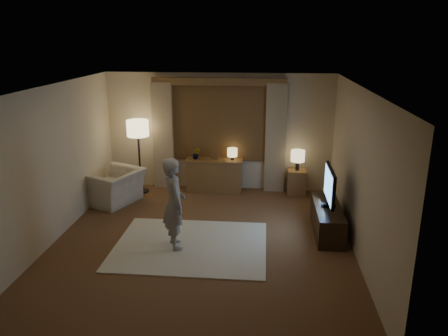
# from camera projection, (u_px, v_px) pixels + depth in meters

# --- Properties ---
(room) EXTENTS (5.04, 5.54, 2.64)m
(room) POSITION_uv_depth(u_px,v_px,m) (205.00, 158.00, 7.54)
(room) COLOR brown
(room) RESTS_ON ground
(rug) EXTENTS (2.50, 2.00, 0.02)m
(rug) POSITION_uv_depth(u_px,v_px,m) (191.00, 245.00, 7.27)
(rug) COLOR beige
(rug) RESTS_ON floor
(sideboard) EXTENTS (1.20, 0.40, 0.70)m
(sideboard) POSITION_uv_depth(u_px,v_px,m) (214.00, 176.00, 9.74)
(sideboard) COLOR brown
(sideboard) RESTS_ON floor
(picture_frame) EXTENTS (0.16, 0.02, 0.20)m
(picture_frame) POSITION_uv_depth(u_px,v_px,m) (214.00, 157.00, 9.61)
(picture_frame) COLOR brown
(picture_frame) RESTS_ON sideboard
(plant) EXTENTS (0.17, 0.13, 0.30)m
(plant) POSITION_uv_depth(u_px,v_px,m) (196.00, 154.00, 9.63)
(plant) COLOR #999999
(plant) RESTS_ON sideboard
(table_lamp_sideboard) EXTENTS (0.22, 0.22, 0.30)m
(table_lamp_sideboard) POSITION_uv_depth(u_px,v_px,m) (232.00, 153.00, 9.54)
(table_lamp_sideboard) COLOR black
(table_lamp_sideboard) RESTS_ON sideboard
(floor_lamp) EXTENTS (0.47, 0.47, 1.62)m
(floor_lamp) POSITION_uv_depth(u_px,v_px,m) (138.00, 132.00, 9.40)
(floor_lamp) COLOR black
(floor_lamp) RESTS_ON floor
(armchair) EXTENTS (1.28, 1.35, 0.70)m
(armchair) POSITION_uv_depth(u_px,v_px,m) (114.00, 187.00, 9.06)
(armchair) COLOR beige
(armchair) RESTS_ON floor
(side_table) EXTENTS (0.40, 0.40, 0.56)m
(side_table) POSITION_uv_depth(u_px,v_px,m) (296.00, 182.00, 9.55)
(side_table) COLOR brown
(side_table) RESTS_ON floor
(table_lamp_side) EXTENTS (0.30, 0.30, 0.44)m
(table_lamp_side) POSITION_uv_depth(u_px,v_px,m) (298.00, 156.00, 9.38)
(table_lamp_side) COLOR black
(table_lamp_side) RESTS_ON side_table
(tv_stand) EXTENTS (0.45, 1.40, 0.50)m
(tv_stand) POSITION_uv_depth(u_px,v_px,m) (327.00, 220.00, 7.68)
(tv_stand) COLOR black
(tv_stand) RESTS_ON floor
(tv) EXTENTS (0.24, 0.97, 0.70)m
(tv) POSITION_uv_depth(u_px,v_px,m) (330.00, 186.00, 7.49)
(tv) COLOR black
(tv) RESTS_ON tv_stand
(person) EXTENTS (0.55, 0.65, 1.52)m
(person) POSITION_uv_depth(u_px,v_px,m) (174.00, 203.00, 7.01)
(person) COLOR gray
(person) RESTS_ON rug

